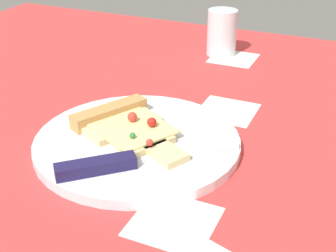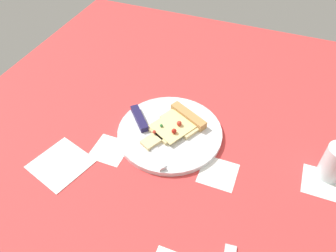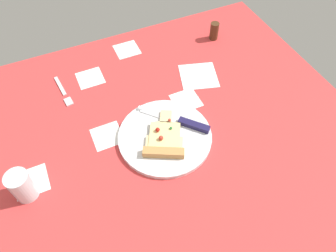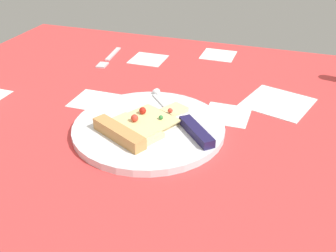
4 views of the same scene
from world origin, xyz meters
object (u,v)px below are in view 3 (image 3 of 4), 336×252
drinking_glass (22,186)px  napkin (199,76)px  plate (165,136)px  pizza_slice (164,141)px  knife (180,121)px  fork (63,92)px  pepper_shaker (214,31)px

drinking_glass → napkin: size_ratio=0.72×
plate → pizza_slice: pizza_slice is taller
pizza_slice → napkin: 32.17cm
pizza_slice → knife: size_ratio=1.00×
plate → drinking_glass: drinking_glass is taller
plate → pizza_slice: size_ratio=1.51×
fork → napkin: 47.69cm
knife → pepper_shaker: size_ratio=2.73×
knife → fork: knife is taller
plate → pizza_slice: bearing=-117.6°
knife → fork: (-30.50, 29.10, -1.61)cm
pizza_slice → knife: pizza_slice is taller
plate → napkin: bearing=41.9°
drinking_glass → fork: size_ratio=0.61×
fork → knife: bearing=129.8°
knife → drinking_glass: bearing=142.3°
plate → fork: plate is taller
pizza_slice → pepper_shaker: (38.78, 38.97, 1.28)cm
plate → pepper_shaker: size_ratio=4.12×
plate → fork: 39.83cm
drinking_glass → napkin: 67.18cm
fork → napkin: bearing=159.0°
pizza_slice → drinking_glass: size_ratio=2.02×
pepper_shaker → knife: bearing=-132.5°
plate → drinking_glass: size_ratio=3.05×
napkin → fork: bearing=165.6°
knife → napkin: (15.68, 17.22, -1.81)cm
drinking_glass → knife: bearing=5.0°
knife → pepper_shaker: pepper_shaker is taller
pizza_slice → knife: (7.59, 4.90, -0.20)cm
drinking_glass → pepper_shaker: (79.02, 38.30, -1.22)cm
plate → fork: (-24.11, 31.70, -0.30)cm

